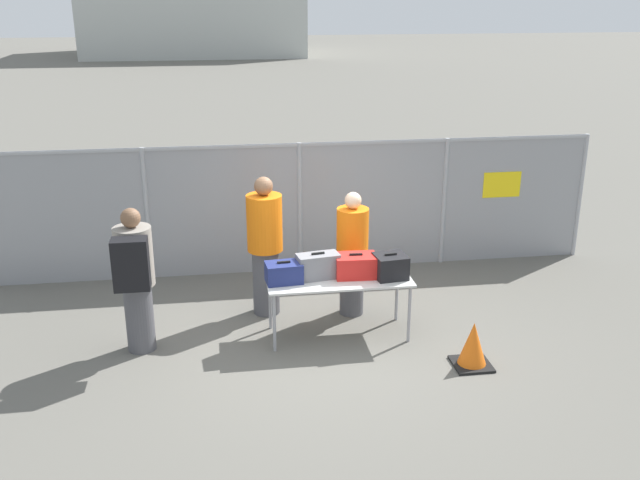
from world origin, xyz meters
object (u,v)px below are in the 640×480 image
at_px(security_worker_near, 352,252).
at_px(suitcase_red, 356,266).
at_px(suitcase_grey, 318,266).
at_px(traveler_hooded, 135,276).
at_px(utility_trailer, 389,196).
at_px(traffic_cone, 473,346).
at_px(suitcase_navy, 284,273).
at_px(inspection_table, 339,283).
at_px(security_worker_far, 265,244).
at_px(suitcase_black, 390,266).

bearing_deg(security_worker_near, suitcase_red, 94.28).
bearing_deg(suitcase_grey, traveler_hooded, -176.50).
distance_m(utility_trailer, traffic_cone, 5.75).
height_order(suitcase_navy, traveler_hooded, traveler_hooded).
distance_m(inspection_table, traveler_hooded, 2.40).
bearing_deg(suitcase_grey, security_worker_far, 128.18).
distance_m(suitcase_red, security_worker_far, 1.29).
relative_size(suitcase_navy, traffic_cone, 0.84).
height_order(security_worker_near, utility_trailer, security_worker_near).
relative_size(suitcase_black, security_worker_far, 0.22).
relative_size(suitcase_red, utility_trailer, 0.13).
xyz_separation_m(utility_trailer, traffic_cone, (-0.42, -5.73, -0.14)).
xyz_separation_m(suitcase_grey, security_worker_near, (0.53, 0.55, -0.05)).
bearing_deg(traveler_hooded, suitcase_grey, 0.17).
height_order(suitcase_red, security_worker_far, security_worker_far).
relative_size(traveler_hooded, security_worker_near, 1.06).
relative_size(suitcase_black, traveler_hooded, 0.23).
relative_size(suitcase_red, suitcase_black, 1.24).
relative_size(suitcase_black, security_worker_near, 0.25).
bearing_deg(traveler_hooded, traffic_cone, -16.80).
bearing_deg(suitcase_black, traveler_hooded, -179.60).
bearing_deg(traffic_cone, inspection_table, 144.57).
distance_m(suitcase_navy, traffic_cone, 2.35).
height_order(inspection_table, traffic_cone, inspection_table).
bearing_deg(security_worker_near, suitcase_navy, 44.13).
relative_size(suitcase_red, traveler_hooded, 0.29).
xyz_separation_m(inspection_table, traveler_hooded, (-2.39, -0.08, 0.27)).
bearing_deg(suitcase_red, traveler_hooded, -177.33).
bearing_deg(suitcase_red, traffic_cone, -41.33).
distance_m(suitcase_grey, security_worker_near, 0.76).
bearing_deg(suitcase_black, traffic_cone, -50.63).
relative_size(suitcase_navy, utility_trailer, 0.12).
bearing_deg(inspection_table, utility_trailer, 69.19).
bearing_deg(suitcase_navy, security_worker_far, 101.20).
bearing_deg(security_worker_far, suitcase_black, 127.69).
xyz_separation_m(suitcase_navy, traveler_hooded, (-1.72, -0.06, 0.09)).
distance_m(security_worker_far, traffic_cone, 2.92).
bearing_deg(security_worker_far, traveler_hooded, 7.33).
xyz_separation_m(security_worker_far, traffic_cone, (2.21, -1.77, -0.71)).
xyz_separation_m(suitcase_black, utility_trailer, (1.18, 4.81, -0.52)).
distance_m(suitcase_red, traffic_cone, 1.68).
distance_m(suitcase_black, security_worker_near, 0.74).
relative_size(suitcase_grey, security_worker_near, 0.32).
height_order(suitcase_red, traveler_hooded, traveler_hooded).
bearing_deg(utility_trailer, traveler_hooded, -130.96).
distance_m(inspection_table, suitcase_grey, 0.33).
bearing_deg(security_worker_near, security_worker_far, 1.12).
relative_size(security_worker_near, traffic_cone, 3.10).
bearing_deg(inspection_table, suitcase_navy, -178.09).
relative_size(security_worker_near, utility_trailer, 0.43).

